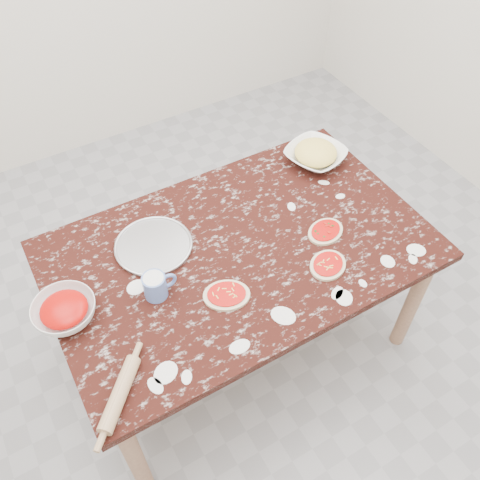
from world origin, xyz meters
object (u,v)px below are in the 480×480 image
object	(u,v)px
flour_mug	(156,286)
sauce_bowl	(65,311)
cheese_bowl	(315,156)
rolling_pin	(120,394)
pizza_tray	(154,246)
worktable	(240,260)

from	to	relation	value
flour_mug	sauce_bowl	bearing A→B (deg)	167.82
sauce_bowl	cheese_bowl	size ratio (longest dim) A/B	0.86
cheese_bowl	rolling_pin	xyz separation A→B (m)	(-1.28, -0.68, -0.01)
cheese_bowl	flour_mug	distance (m)	1.06
pizza_tray	flour_mug	bearing A→B (deg)	-110.14
rolling_pin	cheese_bowl	bearing A→B (deg)	27.82
sauce_bowl	rolling_pin	bearing A→B (deg)	-81.62
worktable	cheese_bowl	bearing A→B (deg)	26.74
worktable	flour_mug	size ratio (longest dim) A/B	11.64
cheese_bowl	flour_mug	size ratio (longest dim) A/B	2.01
worktable	rolling_pin	bearing A→B (deg)	-151.24
flour_mug	cheese_bowl	bearing A→B (deg)	19.15
worktable	sauce_bowl	xyz separation A→B (m)	(-0.74, 0.03, 0.12)
worktable	pizza_tray	bearing A→B (deg)	149.45
cheese_bowl	flour_mug	world-z (taller)	flour_mug
sauce_bowl	cheese_bowl	bearing A→B (deg)	11.57
flour_mug	rolling_pin	distance (m)	0.43
worktable	sauce_bowl	size ratio (longest dim) A/B	6.71
worktable	pizza_tray	distance (m)	0.38
worktable	flour_mug	distance (m)	0.43
pizza_tray	flour_mug	distance (m)	0.25
worktable	pizza_tray	xyz separation A→B (m)	(-0.32, 0.19, 0.09)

